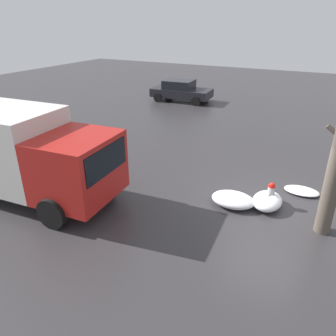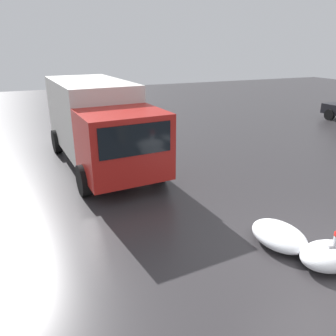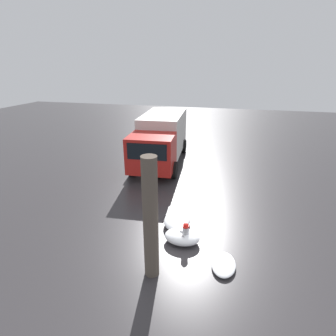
{
  "view_description": "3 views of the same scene",
  "coord_description": "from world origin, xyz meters",
  "views": [
    {
      "loc": [
        -1.22,
        9.28,
        5.35
      ],
      "look_at": [
        3.05,
        0.99,
        1.05
      ],
      "focal_mm": 35.0,
      "sensor_mm": 36.0,
      "label": 1
    },
    {
      "loc": [
        -3.62,
        5.04,
        4.03
      ],
      "look_at": [
        4.27,
        1.71,
        0.79
      ],
      "focal_mm": 35.0,
      "sensor_mm": 36.0,
      "label": 2
    },
    {
      "loc": [
        -7.24,
        -1.2,
        5.67
      ],
      "look_at": [
        3.76,
        1.55,
        1.16
      ],
      "focal_mm": 28.0,
      "sensor_mm": 36.0,
      "label": 3
    }
  ],
  "objects": [
    {
      "name": "delivery_truck",
      "position": [
        7.61,
        2.94,
        1.55
      ],
      "size": [
        6.9,
        3.0,
        2.84
      ],
      "rotation": [
        0.0,
        0.0,
        1.64
      ],
      "color": "red",
      "rests_on": "ground_plane"
    },
    {
      "name": "pedestrian",
      "position": [
        6.44,
        3.1,
        0.89
      ],
      "size": [
        0.36,
        0.36,
        1.64
      ],
      "rotation": [
        0.0,
        0.0,
        3.48
      ],
      "color": "#23232D",
      "rests_on": "ground_plane"
    },
    {
      "name": "snow_pile_by_tree",
      "position": [
        1.02,
        0.5,
        0.2
      ],
      "size": [
        1.34,
        0.99,
        0.39
      ],
      "color": "white",
      "rests_on": "ground_plane"
    },
    {
      "name": "ground_plane",
      "position": [
        0.0,
        0.0,
        0.0
      ],
      "size": [
        60.0,
        60.0,
        0.0
      ],
      "primitive_type": "plane",
      "color": "#333033"
    },
    {
      "name": "snow_pile_curbside",
      "position": [
        0.06,
        0.12,
        0.21
      ],
      "size": [
        0.87,
        1.21,
        0.43
      ],
      "color": "white",
      "rests_on": "ground_plane"
    }
  ]
}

